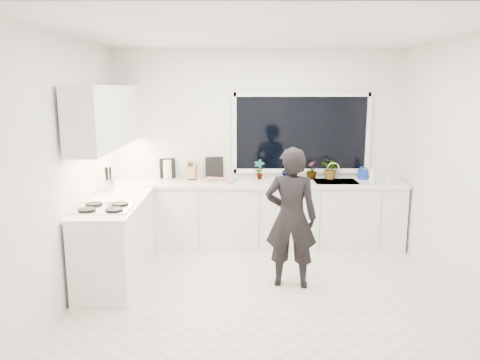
{
  "coord_description": "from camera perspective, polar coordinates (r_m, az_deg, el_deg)",
  "views": [
    {
      "loc": [
        -0.27,
        -4.76,
        2.18
      ],
      "look_at": [
        -0.26,
        0.4,
        1.15
      ],
      "focal_mm": 35.0,
      "sensor_mm": 36.0,
      "label": 1
    }
  ],
  "objects": [
    {
      "name": "base_cabinets_back",
      "position": [
        6.46,
        2.23,
        -4.35
      ],
      "size": [
        3.92,
        0.58,
        0.88
      ],
      "primitive_type": "cube",
      "color": "white",
      "rests_on": "floor"
    },
    {
      "name": "wall_right",
      "position": [
        5.35,
        25.08,
        1.28
      ],
      "size": [
        0.02,
        3.5,
        2.7
      ],
      "primitive_type": "cube",
      "color": "white",
      "rests_on": "ground"
    },
    {
      "name": "base_cabinets_left",
      "position": [
        5.58,
        -14.81,
        -7.28
      ],
      "size": [
        0.58,
        1.6,
        0.88
      ],
      "primitive_type": "cube",
      "color": "white",
      "rests_on": "floor"
    },
    {
      "name": "upper_cabinets",
      "position": [
        5.68,
        -15.83,
        7.53
      ],
      "size": [
        0.34,
        2.1,
        0.7
      ],
      "primitive_type": "cube",
      "color": "white",
      "rests_on": "wall_left"
    },
    {
      "name": "sink",
      "position": [
        6.49,
        11.57,
        -0.6
      ],
      "size": [
        0.58,
        0.42,
        0.14
      ],
      "primitive_type": "cube",
      "color": "silver",
      "rests_on": "countertop_back"
    },
    {
      "name": "countertop_back",
      "position": [
        6.34,
        2.27,
        -0.37
      ],
      "size": [
        3.94,
        0.62,
        0.04
      ],
      "primitive_type": "cube",
      "color": "silver",
      "rests_on": "base_cabinets_back"
    },
    {
      "name": "person",
      "position": [
        5.14,
        6.24,
        -4.6
      ],
      "size": [
        0.62,
        0.45,
        1.56
      ],
      "primitive_type": "imported",
      "rotation": [
        0.0,
        0.0,
        3.0
      ],
      "color": "black",
      "rests_on": "floor"
    },
    {
      "name": "soap_bottles",
      "position": [
        6.44,
        16.39,
        0.64
      ],
      "size": [
        0.32,
        0.15,
        0.27
      ],
      "color": "#D8BF66",
      "rests_on": "countertop_back"
    },
    {
      "name": "picture_frame_small",
      "position": [
        6.56,
        -3.14,
        1.52
      ],
      "size": [
        0.25,
        0.06,
        0.3
      ],
      "primitive_type": "cube",
      "rotation": [
        0.0,
        0.0,
        0.16
      ],
      "color": "black",
      "rests_on": "countertop_back"
    },
    {
      "name": "wall_back",
      "position": [
        6.58,
        2.18,
        4.03
      ],
      "size": [
        4.0,
        0.02,
        2.7
      ],
      "primitive_type": "cube",
      "color": "white",
      "rests_on": "ground"
    },
    {
      "name": "paper_towel_roll",
      "position": [
        6.49,
        -8.82,
        1.12
      ],
      "size": [
        0.12,
        0.12,
        0.26
      ],
      "primitive_type": "cylinder",
      "rotation": [
        0.0,
        0.0,
        0.09
      ],
      "color": "silver",
      "rests_on": "countertop_back"
    },
    {
      "name": "picture_frame_large",
      "position": [
        6.63,
        -8.82,
        1.42
      ],
      "size": [
        0.22,
        0.07,
        0.28
      ],
      "primitive_type": "cube",
      "rotation": [
        0.0,
        0.0,
        0.25
      ],
      "color": "black",
      "rests_on": "countertop_back"
    },
    {
      "name": "utensil_crock",
      "position": [
        5.9,
        -15.69,
        -0.68
      ],
      "size": [
        0.15,
        0.15,
        0.16
      ],
      "primitive_type": "cylinder",
      "rotation": [
        0.0,
        0.0,
        -0.13
      ],
      "color": "#B9B9BD",
      "rests_on": "countertop_left"
    },
    {
      "name": "knife_block",
      "position": [
        6.49,
        -5.89,
        1.02
      ],
      "size": [
        0.16,
        0.14,
        0.22
      ],
      "primitive_type": "cube",
      "rotation": [
        0.0,
        0.0,
        -0.34
      ],
      "color": "brown",
      "rests_on": "countertop_back"
    },
    {
      "name": "faucet",
      "position": [
        6.65,
        11.28,
        1.11
      ],
      "size": [
        0.03,
        0.03,
        0.22
      ],
      "primitive_type": "cylinder",
      "color": "silver",
      "rests_on": "countertop_back"
    },
    {
      "name": "pizza_tray",
      "position": [
        6.31,
        -2.65,
        -0.1
      ],
      "size": [
        0.52,
        0.44,
        0.03
      ],
      "primitive_type": "cube",
      "rotation": [
        0.0,
        0.0,
        -0.28
      ],
      "color": "silver",
      "rests_on": "countertop_back"
    },
    {
      "name": "countertop_left",
      "position": [
        5.45,
        -15.05,
        -2.69
      ],
      "size": [
        0.62,
        1.6,
        0.04
      ],
      "primitive_type": "cube",
      "color": "silver",
      "rests_on": "base_cabinets_left"
    },
    {
      "name": "pizza",
      "position": [
        6.31,
        -2.65,
        0.05
      ],
      "size": [
        0.47,
        0.39,
        0.01
      ],
      "primitive_type": "cube",
      "rotation": [
        0.0,
        0.0,
        -0.28
      ],
      "color": "#BD3A19",
      "rests_on": "pizza_tray"
    },
    {
      "name": "watering_can",
      "position": [
        6.71,
        14.74,
        0.66
      ],
      "size": [
        0.17,
        0.17,
        0.13
      ],
      "primitive_type": "cylinder",
      "rotation": [
        0.0,
        0.0,
        -0.22
      ],
      "color": "#132DB3",
      "rests_on": "countertop_back"
    },
    {
      "name": "stovetop",
      "position": [
        5.12,
        -16.27,
        -3.25
      ],
      "size": [
        0.56,
        0.48,
        0.03
      ],
      "primitive_type": "cube",
      "color": "black",
      "rests_on": "countertop_left"
    },
    {
      "name": "wall_left",
      "position": [
        5.14,
        -19.96,
        1.3
      ],
      "size": [
        0.02,
        3.5,
        2.7
      ],
      "primitive_type": "cube",
      "color": "white",
      "rests_on": "ground"
    },
    {
      "name": "ceiling",
      "position": [
        4.8,
        3.21,
        17.6
      ],
      "size": [
        4.0,
        3.5,
        0.02
      ],
      "primitive_type": "cube",
      "color": "white",
      "rests_on": "wall_back"
    },
    {
      "name": "floor",
      "position": [
        5.25,
        2.88,
        -13.38
      ],
      "size": [
        4.0,
        3.5,
        0.02
      ],
      "primitive_type": "cube",
      "color": "beige",
      "rests_on": "ground"
    },
    {
      "name": "window",
      "position": [
        6.58,
        7.46,
        5.69
      ],
      "size": [
        1.8,
        0.02,
        1.0
      ],
      "primitive_type": "cube",
      "color": "black",
      "rests_on": "wall_back"
    },
    {
      "name": "herb_plants",
      "position": [
        6.55,
        8.83,
        1.31
      ],
      "size": [
        1.25,
        0.35,
        0.29
      ],
      "color": "#26662D",
      "rests_on": "countertop_back"
    }
  ]
}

